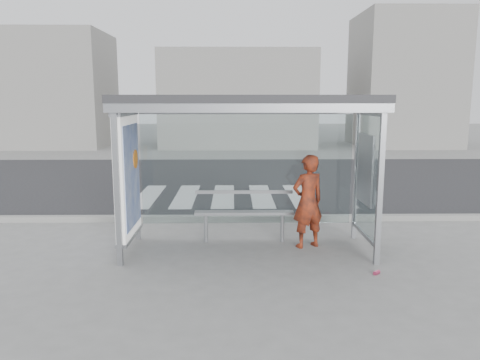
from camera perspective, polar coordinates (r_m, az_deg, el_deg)
name	(u,v)px	position (r m, az deg, el deg)	size (l,w,h in m)	color
ground	(247,250)	(8.09, 0.91, -8.58)	(80.00, 80.00, 0.00)	slate
road	(241,180)	(14.89, 0.10, 0.03)	(30.00, 10.00, 0.01)	black
curb	(245,218)	(9.94, 0.58, -4.68)	(30.00, 0.18, 0.12)	gray
crosswalk	(224,196)	(12.43, -2.01, -1.97)	(4.55, 3.00, 0.00)	silver
bus_shelter	(225,134)	(7.75, -1.82, 5.60)	(4.25, 1.65, 2.62)	gray
building_left	(51,90)	(27.46, -22.01, 10.14)	(6.00, 5.00, 6.00)	gray
building_center	(238,99)	(25.66, -0.30, 9.80)	(8.00, 5.00, 5.00)	gray
building_right	(404,81)	(27.29, 19.36, 11.36)	(5.00, 5.00, 7.00)	gray
person	(308,201)	(8.15, 8.26, -2.60)	(0.59, 0.39, 1.63)	#DC5B14
bench	(244,212)	(8.43, 0.50, -3.96)	(1.77, 0.30, 0.92)	gray
soda_can	(377,273)	(7.32, 16.32, -10.79)	(0.06, 0.06, 0.11)	#D93F6C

